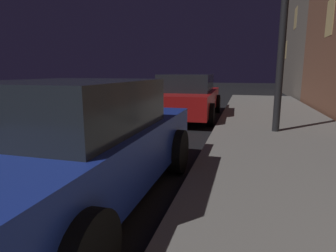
{
  "coord_description": "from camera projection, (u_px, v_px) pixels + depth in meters",
  "views": [
    {
      "loc": [
        4.69,
        0.86,
        1.53
      ],
      "look_at": [
        4.0,
        3.37,
        1.02
      ],
      "focal_mm": 30.0,
      "sensor_mm": 36.0,
      "label": 1
    }
  ],
  "objects": [
    {
      "name": "car_blue",
      "position": [
        75.0,
        145.0,
        3.2
      ],
      "size": [
        2.01,
        4.16,
        1.43
      ],
      "color": "navy",
      "rests_on": "ground"
    },
    {
      "name": "car_red",
      "position": [
        187.0,
        97.0,
        9.32
      ],
      "size": [
        2.11,
        4.64,
        1.43
      ],
      "color": "maroon",
      "rests_on": "ground"
    }
  ]
}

